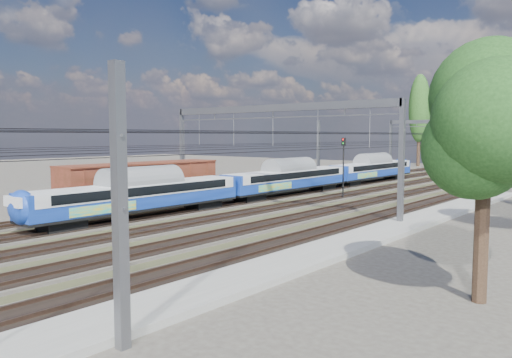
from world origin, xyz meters
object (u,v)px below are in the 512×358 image
Objects in this scene: worker at (461,172)px; signal_far at (473,164)px; freight_boxcar at (143,182)px; signal_near at (343,161)px; emu_train at (287,175)px.

signal_far is at bearing 177.15° from worker.
freight_boxcar is at bearing -134.49° from signal_far.
freight_boxcar is 2.45× the size of signal_near.
signal_near reaches higher than signal_far.
worker is at bearing 80.04° from emu_train.
emu_train is at bearing -145.99° from signal_far.
signal_far is at bearing 46.71° from emu_train.
freight_boxcar is 8.01× the size of worker.
signal_near is (9.97, 17.04, 1.52)m from freight_boxcar.
worker is at bearing 78.02° from freight_boxcar.
emu_train is at bearing 146.78° from worker.
freight_boxcar is 52.03m from worker.
emu_train is 20.55m from signal_far.
signal_near reaches higher than freight_boxcar.
signal_far is at bearing 51.82° from signal_near.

